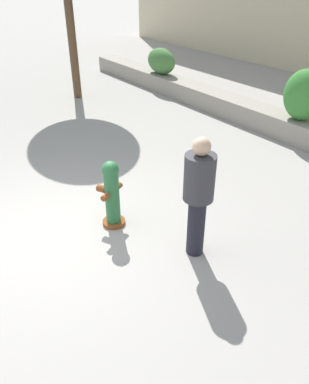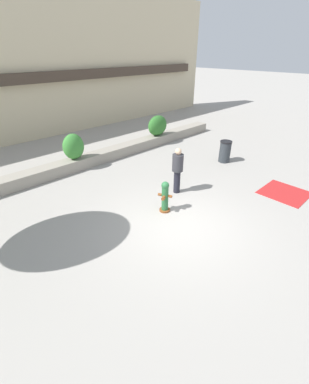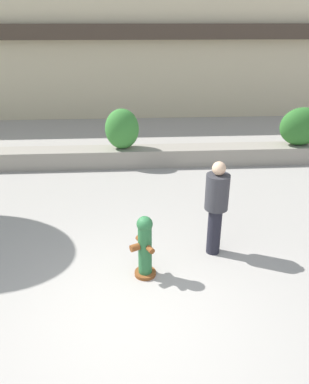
# 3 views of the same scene
# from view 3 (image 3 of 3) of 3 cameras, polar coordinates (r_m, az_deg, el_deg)

# --- Properties ---
(ground_plane) EXTENTS (120.00, 120.00, 0.00)m
(ground_plane) POSITION_cam_3_polar(r_m,az_deg,el_deg) (5.62, -3.80, -18.11)
(ground_plane) COLOR #9E9991
(building_facade) EXTENTS (30.00, 1.36, 8.00)m
(building_facade) POSITION_cam_3_polar(r_m,az_deg,el_deg) (16.09, -4.36, 25.48)
(building_facade) COLOR beige
(building_facade) RESTS_ON ground
(planter_wall_low) EXTENTS (18.00, 0.70, 0.50)m
(planter_wall_low) POSITION_cam_3_polar(r_m,az_deg,el_deg) (10.72, -3.92, 5.42)
(planter_wall_low) COLOR gray
(planter_wall_low) RESTS_ON ground
(hedge_bush_1) EXTENTS (0.93, 0.70, 1.12)m
(hedge_bush_1) POSITION_cam_3_polar(r_m,az_deg,el_deg) (10.48, -4.97, 9.56)
(hedge_bush_1) COLOR #387F33
(hedge_bush_1) RESTS_ON planter_wall_low
(hedge_bush_2) EXTENTS (1.24, 0.70, 1.08)m
(hedge_bush_2) POSITION_cam_3_polar(r_m,az_deg,el_deg) (11.53, 21.49, 9.28)
(hedge_bush_2) COLOR #2D6B28
(hedge_bush_2) RESTS_ON planter_wall_low
(fire_hydrant) EXTENTS (0.49, 0.47, 1.08)m
(fire_hydrant) POSITION_cam_3_polar(r_m,az_deg,el_deg) (5.98, -1.51, -8.27)
(fire_hydrant) COLOR brown
(fire_hydrant) RESTS_ON ground
(pedestrian) EXTENTS (0.54, 0.54, 1.73)m
(pedestrian) POSITION_cam_3_polar(r_m,az_deg,el_deg) (6.43, 9.40, -1.64)
(pedestrian) COLOR black
(pedestrian) RESTS_ON ground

